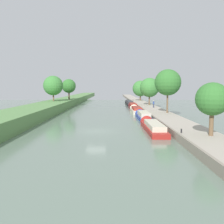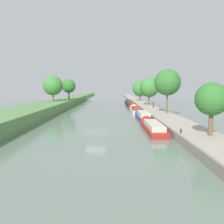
# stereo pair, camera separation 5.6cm
# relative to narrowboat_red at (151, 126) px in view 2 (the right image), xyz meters

# --- Properties ---
(ground_plane) EXTENTS (160.00, 160.00, 0.00)m
(ground_plane) POSITION_rel_narrowboat_red_xyz_m (-7.45, -0.91, -0.47)
(ground_plane) COLOR slate
(right_towpath) EXTENTS (4.41, 260.00, 0.83)m
(right_towpath) POSITION_rel_narrowboat_red_xyz_m (3.89, -0.91, -0.06)
(right_towpath) COLOR #A89E8E
(right_towpath) RESTS_ON ground_plane
(stone_quay) EXTENTS (0.25, 260.00, 0.88)m
(stone_quay) POSITION_rel_narrowboat_red_xyz_m (1.56, -0.91, -0.03)
(stone_quay) COLOR gray
(stone_quay) RESTS_ON ground_plane
(narrowboat_red) EXTENTS (2.04, 11.82, 1.94)m
(narrowboat_red) POSITION_rel_narrowboat_red_xyz_m (0.00, 0.00, 0.00)
(narrowboat_red) COLOR maroon
(narrowboat_red) RESTS_ON ground_plane
(narrowboat_blue) EXTENTS (2.00, 10.55, 2.01)m
(narrowboat_blue) POSITION_rel_narrowboat_red_xyz_m (0.24, 12.36, 0.05)
(narrowboat_blue) COLOR #283D93
(narrowboat_blue) RESTS_ON ground_plane
(narrowboat_cream) EXTENTS (2.17, 10.65, 2.06)m
(narrowboat_cream) POSITION_rel_narrowboat_red_xyz_m (0.06, 23.73, 0.06)
(narrowboat_cream) COLOR beige
(narrowboat_cream) RESTS_ON ground_plane
(narrowboat_maroon) EXTENTS (1.92, 10.47, 2.04)m
(narrowboat_maroon) POSITION_rel_narrowboat_red_xyz_m (0.21, 34.73, 0.09)
(narrowboat_maroon) COLOR maroon
(narrowboat_maroon) RESTS_ON ground_plane
(narrowboat_black) EXTENTS (2.02, 15.47, 2.02)m
(narrowboat_black) POSITION_rel_narrowboat_red_xyz_m (0.13, 48.16, 0.09)
(narrowboat_black) COLOR black
(narrowboat_black) RESTS_ON ground_plane
(tree_rightbank_near) EXTENTS (3.30, 3.30, 5.33)m
(tree_rightbank_near) POSITION_rel_narrowboat_red_xyz_m (4.55, -8.20, 4.00)
(tree_rightbank_near) COLOR brown
(tree_rightbank_near) RESTS_ON right_towpath
(tree_rightbank_midnear) EXTENTS (4.89, 4.89, 8.14)m
(tree_rightbank_midnear) POSITION_rel_narrowboat_red_xyz_m (5.01, 14.13, 6.05)
(tree_rightbank_midnear) COLOR brown
(tree_rightbank_midnear) RESTS_ON right_towpath
(tree_rightbank_midfar) EXTENTS (5.20, 5.20, 7.30)m
(tree_rightbank_midfar) POSITION_rel_narrowboat_red_xyz_m (4.77, 35.39, 5.05)
(tree_rightbank_midfar) COLOR brown
(tree_rightbank_midfar) RESTS_ON right_towpath
(tree_rightbank_far) EXTENTS (5.61, 5.61, 7.12)m
(tree_rightbank_far) POSITION_rel_narrowboat_red_xyz_m (4.83, 57.86, 4.66)
(tree_rightbank_far) COLOR brown
(tree_rightbank_far) RESTS_ON right_towpath
(tree_leftbank_downstream) EXTENTS (4.07, 4.07, 5.99)m
(tree_leftbank_downstream) POSITION_rel_narrowboat_red_xyz_m (-18.03, 41.25, 5.47)
(tree_leftbank_downstream) COLOR #4C3828
(tree_leftbank_downstream) RESTS_ON left_grassy_bank
(tree_leftbank_upstream) EXTENTS (5.10, 5.10, 6.59)m
(tree_leftbank_upstream) POSITION_rel_narrowboat_red_xyz_m (-20.69, 32.90, 5.57)
(tree_leftbank_upstream) COLOR brown
(tree_leftbank_upstream) RESTS_ON left_grassy_bank
(person_walking) EXTENTS (0.34, 0.34, 1.66)m
(person_walking) POSITION_rel_narrowboat_red_xyz_m (4.49, 26.54, 1.23)
(person_walking) COLOR #282D42
(person_walking) RESTS_ON right_towpath
(mooring_bollard_near) EXTENTS (0.16, 0.16, 0.45)m
(mooring_bollard_near) POSITION_rel_narrowboat_red_xyz_m (1.98, -6.74, 0.58)
(mooring_bollard_near) COLOR black
(mooring_bollard_near) RESTS_ON right_towpath
(mooring_bollard_far) EXTENTS (0.16, 0.16, 0.45)m
(mooring_bollard_far) POSITION_rel_narrowboat_red_xyz_m (1.98, 54.78, 0.58)
(mooring_bollard_far) COLOR black
(mooring_bollard_far) RESTS_ON right_towpath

